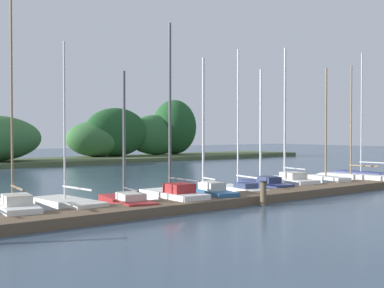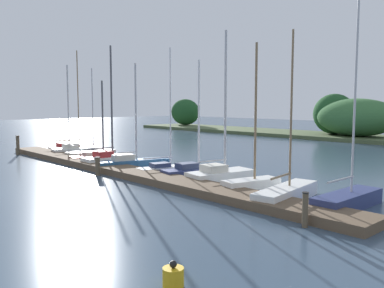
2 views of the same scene
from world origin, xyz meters
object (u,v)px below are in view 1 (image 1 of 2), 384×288
object	(u,v)px
sailboat_3	(126,200)
sailboat_4	(172,194)
sailboat_2	(66,204)
sailboat_11	(362,175)
sailboat_5	(205,191)
sailboat_8	(287,180)
sailboat_1	(14,207)
sailboat_10	(353,178)
sailboat_6	(240,188)
mooring_piling_1	(263,193)
sailboat_7	(262,184)
sailboat_9	(327,179)

from	to	relation	value
sailboat_3	sailboat_4	size ratio (longest dim) A/B	0.72
sailboat_2	sailboat_4	xyz separation A→B (m)	(4.18, -1.03, 0.16)
sailboat_11	sailboat_5	bearing A→B (deg)	93.41
sailboat_8	sailboat_5	bearing A→B (deg)	107.23
sailboat_1	sailboat_10	size ratio (longest dim) A/B	1.15
sailboat_5	sailboat_6	bearing A→B (deg)	-64.43
sailboat_2	sailboat_10	distance (m)	17.27
sailboat_1	mooring_piling_1	world-z (taller)	sailboat_1
sailboat_8	mooring_piling_1	xyz separation A→B (m)	(-5.75, -3.73, 0.08)
sailboat_7	sailboat_3	bearing A→B (deg)	106.77
sailboat_3	sailboat_5	world-z (taller)	sailboat_5
sailboat_2	mooring_piling_1	distance (m)	7.79
sailboat_9	sailboat_11	xyz separation A→B (m)	(4.22, 0.50, -0.05)
sailboat_5	sailboat_8	distance (m)	6.52
sailboat_11	sailboat_9	bearing A→B (deg)	96.93
sailboat_4	sailboat_9	world-z (taller)	sailboat_4
sailboat_2	sailboat_6	world-z (taller)	sailboat_6
sailboat_5	mooring_piling_1	xyz separation A→B (m)	(0.70, -2.80, 0.12)
sailboat_6	sailboat_4	bearing A→B (deg)	110.98
sailboat_5	mooring_piling_1	size ratio (longest dim) A/B	6.23
sailboat_11	sailboat_2	bearing A→B (deg)	90.33
sailboat_8	mooring_piling_1	distance (m)	6.85
sailboat_4	sailboat_10	size ratio (longest dim) A/B	1.10
sailboat_4	sailboat_10	xyz separation A→B (m)	(13.07, 0.29, -0.09)
sailboat_10	sailboat_8	bearing A→B (deg)	68.77
sailboat_3	sailboat_8	xyz separation A→B (m)	(10.47, 0.82, 0.11)
sailboat_4	mooring_piling_1	size ratio (longest dim) A/B	7.42
sailboat_4	sailboat_8	distance (m)	8.62
sailboat_9	mooring_piling_1	size ratio (longest dim) A/B	6.48
sailboat_6	sailboat_7	world-z (taller)	sailboat_6
sailboat_3	sailboat_9	size ratio (longest dim) A/B	0.83
sailboat_3	sailboat_1	bearing A→B (deg)	96.33
sailboat_1	sailboat_4	distance (m)	6.30
sailboat_1	mooring_piling_1	distance (m)	9.61
sailboat_1	mooring_piling_1	size ratio (longest dim) A/B	7.78
sailboat_2	sailboat_5	world-z (taller)	sailboat_2
sailboat_6	sailboat_10	bearing A→B (deg)	-83.62
sailboat_6	sailboat_3	bearing A→B (deg)	104.19
sailboat_2	sailboat_4	distance (m)	4.31
sailboat_2	sailboat_3	size ratio (longest dim) A/B	1.18
sailboat_2	sailboat_8	size ratio (longest dim) A/B	0.86
sailboat_3	sailboat_10	size ratio (longest dim) A/B	0.80
sailboat_3	sailboat_5	size ratio (longest dim) A/B	0.86
sailboat_4	sailboat_9	xyz separation A→B (m)	(11.05, 0.58, -0.03)
sailboat_11	sailboat_6	bearing A→B (deg)	91.27
sailboat_1	sailboat_3	distance (m)	4.31
sailboat_3	sailboat_11	world-z (taller)	sailboat_11
sailboat_1	sailboat_7	xyz separation A→B (m)	(12.87, 0.34, -0.02)
sailboat_5	sailboat_9	bearing A→B (deg)	-74.54
sailboat_4	sailboat_5	xyz separation A→B (m)	(2.07, 0.34, -0.06)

